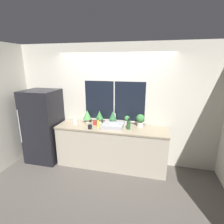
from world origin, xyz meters
The scene contains 17 objects.
ground_plane centered at (0.00, 0.00, 0.00)m, with size 14.00×14.00×0.00m, color #4C4742.
wall_back centered at (0.00, 0.63, 1.35)m, with size 8.00×0.09×2.70m.
wall_left centered at (-2.28, 1.50, 1.35)m, with size 0.06×7.00×2.70m.
wall_right centered at (2.28, 1.50, 1.35)m, with size 0.06×7.00×2.70m.
counter centered at (0.00, 0.28, 0.47)m, with size 2.42×0.58×0.93m.
refrigerator centered at (-1.63, 0.23, 0.85)m, with size 0.74×0.73×1.69m.
sink centered at (0.04, 0.28, 0.98)m, with size 0.44×0.43×0.26m.
potted_plant_far_left centered at (-0.62, 0.49, 1.11)m, with size 0.20×0.20×0.30m.
potted_plant_left centered at (-0.32, 0.49, 1.12)m, with size 0.17×0.17×0.30m.
potted_plant_center centered at (-0.01, 0.49, 1.12)m, with size 0.17×0.17×0.31m.
potted_plant_right centered at (0.31, 0.49, 1.04)m, with size 0.12×0.12×0.22m.
potted_plant_far_right centered at (0.61, 0.49, 1.09)m, with size 0.18×0.18×0.28m.
soap_bottle centered at (-0.28, 0.24, 1.02)m, with size 0.05×0.05×0.21m.
bottle_tall centered at (0.38, 0.27, 1.03)m, with size 0.08×0.08×0.24m.
mug_black centered at (-0.42, 0.10, 0.98)m, with size 0.09×0.09×0.09m.
mug_white centered at (-0.85, 0.30, 0.98)m, with size 0.09×0.09×0.10m.
mug_red centered at (-0.40, 0.36, 0.98)m, with size 0.08×0.08×0.09m.
Camera 1 is at (0.84, -3.16, 2.28)m, focal length 28.00 mm.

